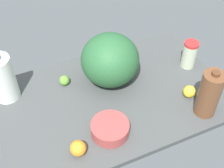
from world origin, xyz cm
name	(u,v)px	position (x,y,z in cm)	size (l,w,h in cm)	color
countertop	(112,99)	(0.00, 0.00, 1.50)	(120.00, 76.00, 3.00)	#454848
mixing_bowl	(110,129)	(-10.25, -20.56, 6.10)	(18.50, 18.50, 6.19)	#AB4442
watermelon	(110,60)	(4.68, 12.98, 17.28)	(31.23, 31.23, 28.56)	#295F34
chocolate_milk_jug	(209,94)	(38.92, -27.93, 15.92)	(10.75, 10.75, 27.41)	brown
tumbler_cup	(189,54)	(50.75, 5.05, 11.35)	(8.26, 8.26, 16.61)	beige
milk_jug	(3,78)	(-50.13, 23.56, 16.05)	(12.77, 12.77, 27.67)	white
orange_far_back	(78,148)	(-27.86, -24.96, 6.73)	(7.45, 7.45, 7.45)	orange
lemon_near_front	(189,92)	(37.69, -15.83, 6.30)	(6.60, 6.60, 6.60)	yellow
lime_beside_bowl	(64,80)	(-19.84, 19.76, 5.77)	(5.54, 5.54, 5.54)	#65AB37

